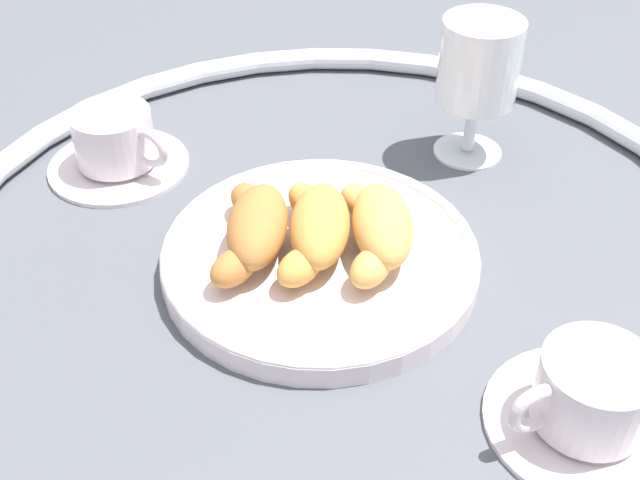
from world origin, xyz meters
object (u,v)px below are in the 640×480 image
coffee_cup_far (589,400)px  pastry_plate (320,256)px  juice_glass_left (479,67)px  coffee_cup_near (116,145)px  croissant_small (316,227)px  croissant_extra (254,227)px  croissant_large (378,227)px

coffee_cup_far → pastry_plate: bearing=65.9°
pastry_plate → juice_glass_left: (0.21, -0.09, 0.08)m
pastry_plate → coffee_cup_far: size_ratio=1.93×
coffee_cup_near → coffee_cup_far: (-0.18, -0.45, 0.00)m
pastry_plate → juice_glass_left: 0.24m
croissant_small → coffee_cup_far: croissant_small is taller
pastry_plate → croissant_small: size_ratio=1.98×
coffee_cup_near → juice_glass_left: size_ratio=0.97×
croissant_extra → coffee_cup_near: bearing=62.0°
coffee_cup_far → croissant_small: bearing=66.4°
coffee_cup_near → coffee_cup_far: bearing=-111.5°
coffee_cup_near → coffee_cup_far: size_ratio=1.00×
pastry_plate → croissant_small: (-0.00, 0.00, 0.03)m
croissant_extra → juice_glass_left: size_ratio=0.95×
croissant_large → croissant_extra: bearing=108.9°
coffee_cup_far → croissant_large: bearing=57.1°
croissant_small → coffee_cup_near: (0.08, 0.23, -0.02)m
croissant_small → coffee_cup_far: size_ratio=0.97×
croissant_small → croissant_large: bearing=-71.3°
croissant_large → coffee_cup_near: croissant_large is taller
croissant_large → juice_glass_left: bearing=-11.6°
pastry_plate → croissant_large: croissant_large is taller
croissant_large → croissant_extra: size_ratio=0.96×
pastry_plate → croissant_large: 0.06m
croissant_small → coffee_cup_far: bearing=-113.6°
pastry_plate → croissant_large: (0.02, -0.04, 0.03)m
croissant_extra → coffee_cup_far: bearing=-106.7°
croissant_large → coffee_cup_far: 0.21m
croissant_extra → croissant_large: bearing=-71.1°
coffee_cup_near → juice_glass_left: 0.35m
pastry_plate → juice_glass_left: juice_glass_left is taller
coffee_cup_near → juice_glass_left: bearing=-67.1°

